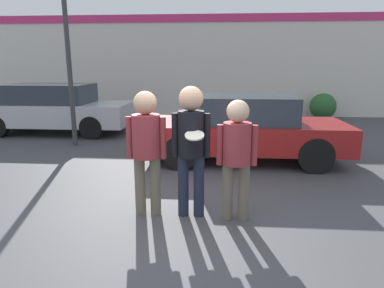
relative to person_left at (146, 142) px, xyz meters
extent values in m
plane|color=#3F3F42|center=(0.23, -0.18, -1.06)|extent=(56.00, 56.00, 0.00)
cube|color=silver|center=(0.23, 9.75, 0.94)|extent=(24.00, 0.18, 4.01)
cube|color=#CC2D6B|center=(0.23, 9.64, 2.79)|extent=(24.00, 0.04, 0.30)
cylinder|color=#665B4C|center=(-0.11, 0.00, -0.64)|extent=(0.15, 0.15, 0.84)
cylinder|color=#665B4C|center=(0.11, 0.00, -0.64)|extent=(0.15, 0.15, 0.84)
cylinder|color=maroon|center=(0.00, 0.00, 0.08)|extent=(0.39, 0.39, 0.60)
cylinder|color=maroon|center=(-0.23, 0.00, 0.06)|extent=(0.09, 0.09, 0.58)
cylinder|color=maroon|center=(0.23, 0.00, 0.06)|extent=(0.09, 0.09, 0.58)
sphere|color=tan|center=(0.00, 0.00, 0.53)|extent=(0.32, 0.32, 0.32)
cylinder|color=#1E2338|center=(0.51, -0.01, -0.63)|extent=(0.15, 0.15, 0.88)
cylinder|color=#1E2338|center=(0.73, -0.01, -0.63)|extent=(0.15, 0.15, 0.88)
cylinder|color=black|center=(0.62, -0.01, 0.12)|extent=(0.36, 0.36, 0.62)
cylinder|color=black|center=(0.40, -0.01, 0.10)|extent=(0.09, 0.09, 0.60)
cylinder|color=black|center=(0.84, -0.01, 0.10)|extent=(0.09, 0.09, 0.60)
sphere|color=tan|center=(0.62, -0.01, 0.60)|extent=(0.33, 0.33, 0.33)
cylinder|color=silver|center=(0.68, -0.26, 0.15)|extent=(0.25, 0.24, 0.10)
cylinder|color=#665B4C|center=(1.13, -0.07, -0.67)|extent=(0.15, 0.15, 0.80)
cylinder|color=#665B4C|center=(1.35, -0.07, -0.67)|extent=(0.15, 0.15, 0.80)
cylinder|color=maroon|center=(1.24, -0.07, 0.01)|extent=(0.37, 0.37, 0.56)
cylinder|color=maroon|center=(1.01, -0.07, -0.01)|extent=(0.09, 0.09, 0.55)
cylinder|color=maroon|center=(1.46, -0.07, -0.01)|extent=(0.09, 0.09, 0.55)
sphere|color=#DBB28E|center=(1.24, -0.07, 0.44)|extent=(0.30, 0.30, 0.30)
cube|color=maroon|center=(1.56, 2.91, -0.48)|extent=(4.31, 1.76, 0.57)
cube|color=#28333D|center=(1.48, 2.91, 0.09)|extent=(2.24, 1.51, 0.57)
cylinder|color=black|center=(2.90, 3.69, -0.71)|extent=(0.71, 0.22, 0.71)
cylinder|color=black|center=(2.90, 2.13, -0.71)|extent=(0.71, 0.22, 0.71)
cylinder|color=black|center=(0.23, 3.69, -0.71)|extent=(0.71, 0.22, 0.71)
cylinder|color=black|center=(0.23, 2.13, -0.71)|extent=(0.71, 0.22, 0.71)
cube|color=#B7BABF|center=(-4.04, 5.63, -0.46)|extent=(4.56, 1.82, 0.65)
cube|color=#28333D|center=(-4.13, 5.63, 0.15)|extent=(2.37, 1.56, 0.57)
cylinder|color=black|center=(-2.62, 6.44, -0.73)|extent=(0.66, 0.22, 0.66)
cylinder|color=black|center=(-2.62, 4.82, -0.73)|extent=(0.66, 0.22, 0.66)
cylinder|color=black|center=(-5.45, 6.44, -0.73)|extent=(0.66, 0.22, 0.66)
cylinder|color=#38383D|center=(-2.79, 4.03, 1.69)|extent=(0.12, 0.12, 5.51)
sphere|color=#285B2D|center=(5.02, 9.06, -0.57)|extent=(1.00, 1.00, 1.00)
camera|label=1|loc=(0.98, -4.52, 1.05)|focal=32.00mm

